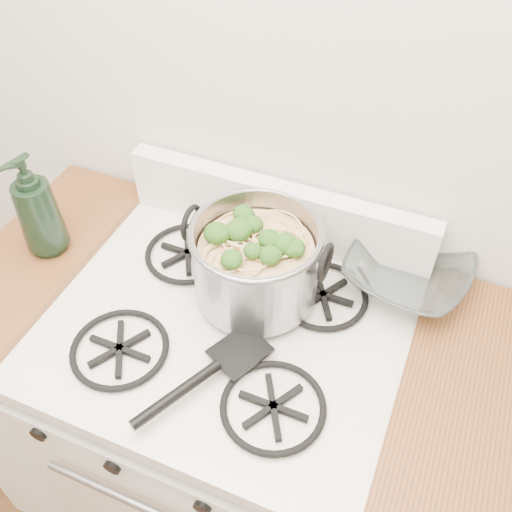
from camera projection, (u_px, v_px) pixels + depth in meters
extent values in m
plane|color=silver|center=(289.00, 60.00, 1.12)|extent=(3.60, 0.00, 3.60)
cube|color=white|center=(232.00, 433.00, 1.58)|extent=(0.76, 0.65, 0.81)
cube|color=white|center=(226.00, 330.00, 1.24)|extent=(0.76, 0.65, 0.04)
cube|color=black|center=(225.00, 321.00, 1.22)|extent=(0.60, 0.56, 0.02)
cylinder|color=black|center=(41.00, 431.00, 1.19)|extent=(0.04, 0.03, 0.04)
cylinder|color=black|center=(115.00, 463.00, 1.14)|extent=(0.04, 0.03, 0.04)
cylinder|color=black|center=(204.00, 503.00, 1.08)|extent=(0.04, 0.03, 0.04)
cube|color=silver|center=(78.00, 366.00, 1.70)|extent=(0.25, 0.65, 0.88)
cube|color=#5B2E16|center=(35.00, 259.00, 1.37)|extent=(0.25, 0.65, 0.04)
cylinder|color=gray|center=(256.00, 262.00, 1.20)|extent=(0.27, 0.27, 0.18)
torus|color=gray|center=(256.00, 233.00, 1.14)|extent=(0.28, 0.28, 0.01)
torus|color=black|center=(191.00, 223.00, 1.20)|extent=(0.01, 0.08, 0.08)
torus|color=black|center=(325.00, 262.00, 1.12)|extent=(0.01, 0.08, 0.08)
cylinder|color=tan|center=(256.00, 269.00, 1.22)|extent=(0.24, 0.24, 0.13)
sphere|color=#295416|center=(256.00, 241.00, 1.16)|extent=(0.04, 0.04, 0.04)
sphere|color=#295416|center=(256.00, 241.00, 1.16)|extent=(0.04, 0.04, 0.04)
sphere|color=#295416|center=(256.00, 241.00, 1.16)|extent=(0.04, 0.04, 0.04)
sphere|color=#295416|center=(256.00, 241.00, 1.16)|extent=(0.04, 0.04, 0.04)
sphere|color=#295416|center=(256.00, 241.00, 1.16)|extent=(0.04, 0.04, 0.04)
sphere|color=#295416|center=(256.00, 241.00, 1.16)|extent=(0.04, 0.04, 0.04)
sphere|color=#295416|center=(256.00, 241.00, 1.16)|extent=(0.04, 0.04, 0.04)
sphere|color=#295416|center=(256.00, 241.00, 1.16)|extent=(0.04, 0.04, 0.04)
sphere|color=#295416|center=(256.00, 241.00, 1.16)|extent=(0.04, 0.04, 0.04)
sphere|color=#295416|center=(256.00, 241.00, 1.16)|extent=(0.04, 0.04, 0.04)
sphere|color=#295416|center=(256.00, 241.00, 1.16)|extent=(0.04, 0.04, 0.04)
sphere|color=#295416|center=(256.00, 241.00, 1.16)|extent=(0.04, 0.04, 0.04)
sphere|color=#295416|center=(256.00, 241.00, 1.16)|extent=(0.04, 0.04, 0.04)
imported|color=white|center=(406.00, 278.00, 1.27)|extent=(0.13, 0.13, 0.03)
imported|color=black|center=(36.00, 206.00, 1.27)|extent=(0.12, 0.12, 0.26)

